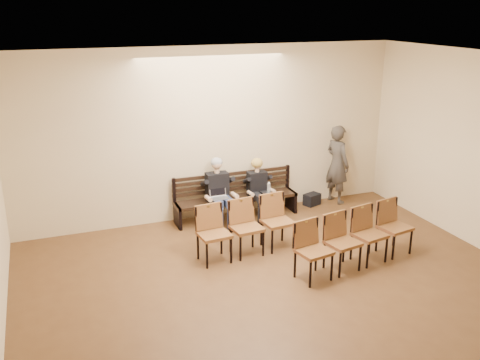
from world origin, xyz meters
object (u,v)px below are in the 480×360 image
(chair_row_back, at_px, (357,239))
(seated_woman, at_px, (259,192))
(water_bottle, at_px, (269,193))
(passerby, at_px, (338,158))
(bench, at_px, (236,208))
(seated_man, at_px, (219,192))
(laptop, at_px, (220,199))
(bag, at_px, (312,199))
(chair_row_front, at_px, (247,228))

(chair_row_back, bearing_deg, seated_woman, 94.14)
(water_bottle, bearing_deg, seated_woman, 122.96)
(water_bottle, height_order, passerby, passerby)
(bench, relative_size, seated_man, 1.96)
(chair_row_back, bearing_deg, water_bottle, 92.35)
(seated_woman, distance_m, laptop, 0.92)
(seated_man, bearing_deg, bag, 5.58)
(water_bottle, height_order, chair_row_back, chair_row_back)
(seated_man, bearing_deg, chair_row_back, -58.99)
(passerby, bearing_deg, laptop, 83.33)
(laptop, relative_size, water_bottle, 1.39)
(laptop, relative_size, chair_row_back, 0.14)
(chair_row_front, bearing_deg, chair_row_back, -39.39)
(seated_woman, distance_m, bag, 1.46)
(bag, height_order, chair_row_front, chair_row_front)
(seated_man, distance_m, passerby, 2.88)
(passerby, bearing_deg, chair_row_back, 140.97)
(bench, height_order, laptop, laptop)
(water_bottle, bearing_deg, passerby, 13.08)
(passerby, bearing_deg, bench, 77.84)
(seated_man, bearing_deg, bench, 15.77)
(water_bottle, distance_m, chair_row_front, 1.67)
(seated_man, height_order, chair_row_back, seated_man)
(laptop, xyz_separation_m, water_bottle, (1.04, -0.03, -0.00))
(seated_woman, height_order, water_bottle, seated_woman)
(laptop, xyz_separation_m, passerby, (2.88, 0.40, 0.44))
(chair_row_front, bearing_deg, seated_man, 84.61)
(seated_woman, bearing_deg, chair_row_front, -119.72)
(water_bottle, xyz_separation_m, chair_row_back, (0.56, -2.39, -0.09))
(bench, distance_m, bag, 1.83)
(bench, relative_size, seated_woman, 2.32)
(water_bottle, bearing_deg, laptop, 178.33)
(seated_man, distance_m, water_bottle, 1.03)
(seated_man, bearing_deg, laptop, -100.96)
(passerby, distance_m, chair_row_back, 3.14)
(seated_woman, relative_size, chair_row_back, 0.48)
(seated_man, xyz_separation_m, laptop, (-0.03, -0.18, -0.09))
(seated_man, xyz_separation_m, chair_row_back, (1.56, -2.60, -0.18))
(passerby, bearing_deg, chair_row_front, 107.10)
(bag, relative_size, chair_row_back, 0.15)
(laptop, height_order, chair_row_back, chair_row_back)
(laptop, distance_m, bag, 2.36)
(seated_man, height_order, bag, seated_man)
(bag, distance_m, chair_row_front, 2.88)
(bag, relative_size, chair_row_front, 0.20)
(passerby, relative_size, chair_row_back, 0.86)
(seated_woman, height_order, laptop, seated_woman)
(bench, bearing_deg, chair_row_front, -104.54)
(bag, relative_size, passerby, 0.17)
(seated_woman, relative_size, laptop, 3.30)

